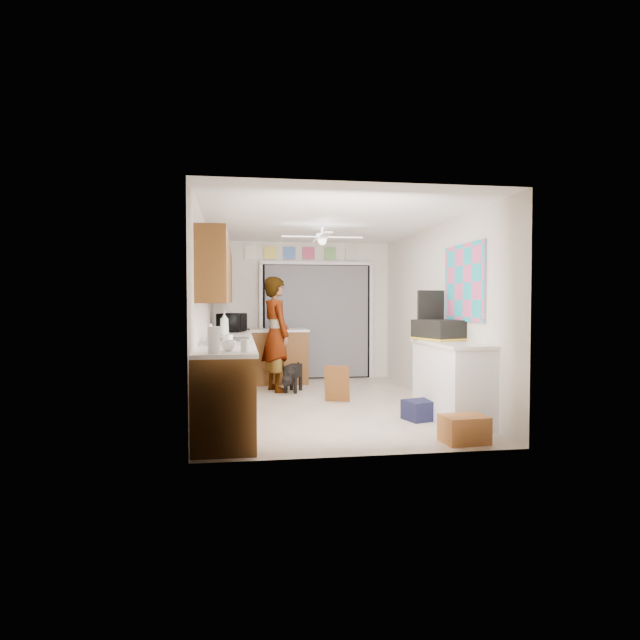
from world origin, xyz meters
name	(u,v)px	position (x,y,z in m)	size (l,w,h in m)	color
floor	(324,404)	(0.00, 0.00, 0.00)	(5.00, 5.00, 0.00)	#BEAD99
ceiling	(324,222)	(0.00, 0.00, 2.50)	(5.00, 5.00, 0.00)	white
wall_back	(303,311)	(0.00, 2.50, 1.25)	(3.20, 3.20, 0.00)	silver
wall_front	(367,320)	(0.00, -2.50, 1.25)	(3.20, 3.20, 0.00)	silver
wall_left	(206,314)	(-1.60, 0.00, 1.25)	(5.00, 5.00, 0.00)	silver
wall_right	(436,313)	(1.60, 0.00, 1.25)	(5.00, 5.00, 0.00)	silver
left_base_cabinets	(229,374)	(-1.30, 0.00, 0.45)	(0.60, 4.80, 0.90)	brown
left_countertop	(229,339)	(-1.29, 0.00, 0.92)	(0.62, 4.80, 0.04)	white
upper_cabinets	(218,274)	(-1.44, 0.20, 1.80)	(0.32, 4.00, 0.80)	brown
sink_basin	(228,342)	(-1.29, -1.00, 0.95)	(0.50, 0.76, 0.06)	silver
faucet	(211,334)	(-1.48, -1.00, 1.05)	(0.03, 0.03, 0.22)	silver
peninsula_base	(278,357)	(-0.50, 2.00, 0.45)	(1.00, 0.60, 0.90)	brown
peninsula_top	(278,330)	(-0.50, 2.00, 0.92)	(1.04, 0.64, 0.04)	white
back_opening_recess	(317,321)	(0.25, 2.47, 1.05)	(2.00, 0.06, 2.10)	black
curtain_panel	(317,322)	(0.25, 2.43, 1.05)	(1.90, 0.03, 2.05)	gray
door_trim_left	(261,322)	(-0.77, 2.44, 1.05)	(0.06, 0.04, 2.10)	white
door_trim_right	(371,321)	(1.27, 2.44, 1.05)	(0.06, 0.04, 2.10)	white
door_trim_head	(317,263)	(0.25, 2.44, 2.12)	(2.10, 0.04, 0.06)	white
header_frame_0	(270,253)	(-0.60, 2.47, 2.30)	(0.22, 0.02, 0.22)	#F0D950
header_frame_1	(289,253)	(-0.25, 2.47, 2.30)	(0.22, 0.02, 0.22)	#4D77CE
header_frame_2	(309,253)	(0.10, 2.47, 2.30)	(0.22, 0.02, 0.22)	#BE476B
header_frame_3	(330,253)	(0.50, 2.47, 2.30)	(0.22, 0.02, 0.22)	#6CAD63
header_frame_4	(351,254)	(0.90, 2.47, 2.30)	(0.22, 0.02, 0.22)	beige
route66_sign	(251,252)	(-0.95, 2.47, 2.30)	(0.22, 0.02, 0.26)	silver
right_counter_base	(452,383)	(1.35, -1.20, 0.45)	(0.50, 1.40, 0.90)	white
right_counter_top	(451,343)	(1.34, -1.20, 0.92)	(0.54, 1.44, 0.04)	white
abstract_painting	(464,283)	(1.58, -1.00, 1.65)	(0.03, 1.15, 0.95)	#E2538B
ceiling_fan	(322,237)	(0.00, 0.20, 2.32)	(1.14, 1.14, 0.24)	white
microwave	(232,323)	(-1.27, 1.25, 1.09)	(0.53, 0.36, 0.29)	black
soap_bottle	(224,323)	(-1.37, 0.37, 1.11)	(0.13, 0.13, 0.34)	silver
cup	(229,346)	(-1.25, -2.04, 0.99)	(0.14, 0.14, 0.11)	white
jar_a	(245,345)	(-1.10, -2.13, 1.00)	(0.09, 0.09, 0.12)	silver
jar_b	(229,340)	(-1.26, -1.35, 1.00)	(0.08, 0.08, 0.12)	silver
paper_towel_roll	(214,340)	(-1.39, -2.25, 1.06)	(0.11, 0.11, 0.25)	white
suitcase	(439,330)	(1.32, -0.85, 1.06)	(0.43, 0.58, 0.25)	black
suitcase_rim	(439,338)	(1.32, -0.85, 0.95)	(0.44, 0.58, 0.02)	yellow
suitcase_lid	(431,309)	(1.32, -0.56, 1.31)	(0.42, 0.03, 0.50)	black
cardboard_box	(464,429)	(1.07, -2.20, 0.14)	(0.44, 0.33, 0.27)	#C8783F
navy_crate	(421,410)	(1.00, -1.13, 0.12)	(0.39, 0.32, 0.24)	#141632
cabinet_door_panel	(337,384)	(0.20, 0.11, 0.26)	(0.35, 0.03, 0.53)	brown
man	(276,334)	(-0.58, 1.18, 0.90)	(0.66, 0.43, 1.81)	white
dog	(293,377)	(-0.32, 1.07, 0.24)	(0.26, 0.61, 0.48)	black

